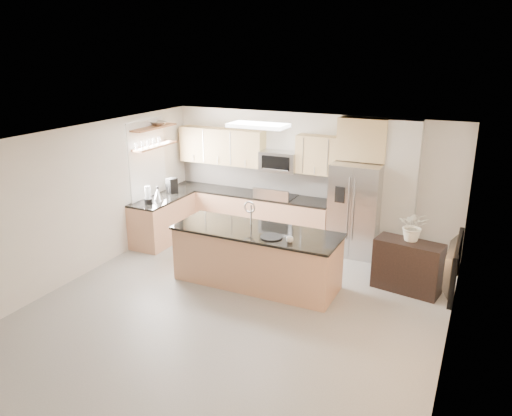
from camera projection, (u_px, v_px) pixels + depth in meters
The scene contains 27 objects.
floor at pixel (238, 307), 7.71m from camera, with size 6.50×6.50×0.00m, color #999791.
ceiling at pixel (236, 140), 6.91m from camera, with size 6.00×6.50×0.02m, color white.
wall_back at pixel (310, 178), 10.11m from camera, with size 6.00×0.02×2.60m, color beige.
wall_front at pixel (73, 339), 4.51m from camera, with size 6.00×0.02×2.60m, color beige.
wall_left at pixel (81, 202), 8.52m from camera, with size 0.02×6.50×2.60m, color beige.
wall_right at pixel (455, 263), 6.10m from camera, with size 0.02×6.50×2.60m, color beige.
back_counter at pixel (249, 213), 10.58m from camera, with size 3.55×0.66×1.44m.
left_counter at pixel (163, 219), 10.24m from camera, with size 0.66×1.50×0.92m.
range at pixel (276, 217), 10.32m from camera, with size 0.76×0.64×1.14m.
upper_cabinets at pixel (249, 149), 10.34m from camera, with size 3.50×0.33×0.75m.
microwave at pixel (279, 161), 10.08m from camera, with size 0.76×0.40×0.40m.
refrigerator at pixel (356, 209), 9.49m from camera, with size 0.92×0.78×1.78m.
partition_column at pixel (400, 190), 9.25m from camera, with size 0.60×0.30×2.60m, color beige.
window at pixel (147, 161), 10.00m from camera, with size 0.04×1.15×1.65m.
shelf_lower at pixel (154, 146), 9.94m from camera, with size 0.30×1.20×0.04m, color brown.
shelf_upper at pixel (153, 127), 9.83m from camera, with size 0.30×1.20×0.04m, color brown.
ceiling_fixture at pixel (258, 125), 8.47m from camera, with size 1.00×0.50×0.06m, color white.
island at pixel (257, 257), 8.33m from camera, with size 2.78×1.02×1.38m.
credenza at pixel (408, 266), 8.11m from camera, with size 1.07×0.45×0.85m, color black.
cup at pixel (290, 240), 7.66m from camera, with size 0.11×0.11×0.09m, color white.
platter at pixel (271, 237), 7.87m from camera, with size 0.36×0.36×0.02m, color black.
blender at pixel (148, 196), 9.68m from camera, with size 0.15×0.15×0.35m.
kettle at pixel (158, 194), 9.88m from camera, with size 0.23×0.23×0.29m.
coffee_maker at pixel (172, 186), 10.41m from camera, with size 0.22×0.24×0.31m.
bowl at pixel (158, 123), 9.96m from camera, with size 0.41×0.41×0.10m, color #AEAEB0.
flower_vase at pixel (414, 218), 7.92m from camera, with size 0.68×0.59×0.75m, color silver.
television at pixel (446, 264), 5.95m from camera, with size 1.08×0.14×0.62m, color black.
Camera 1 is at (3.17, -6.10, 3.81)m, focal length 35.00 mm.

